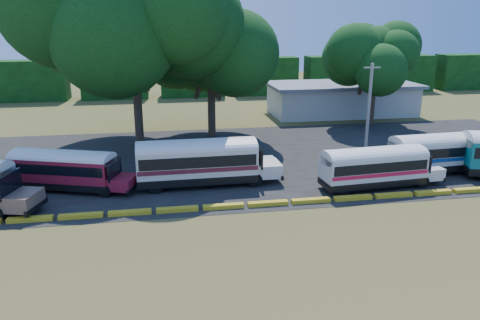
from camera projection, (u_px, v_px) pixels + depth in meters
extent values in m
plane|color=#414D19|center=(249.00, 213.00, 30.03)|extent=(160.00, 160.00, 0.00)
cube|color=black|center=(234.00, 159.00, 41.50)|extent=(64.00, 24.00, 0.02)
cube|color=#BE8E16|center=(30.00, 219.00, 28.73)|extent=(2.70, 0.45, 0.30)
cube|color=#BE8E16|center=(81.00, 216.00, 29.22)|extent=(2.70, 0.45, 0.30)
cube|color=#BE8E16|center=(130.00, 213.00, 29.70)|extent=(2.70, 0.45, 0.30)
cube|color=#BE8E16|center=(177.00, 210.00, 30.19)|extent=(2.70, 0.45, 0.30)
cube|color=#BE8E16|center=(223.00, 207.00, 30.68)|extent=(2.70, 0.45, 0.30)
cube|color=#BE8E16|center=(268.00, 204.00, 31.17)|extent=(2.70, 0.45, 0.30)
cube|color=#BE8E16|center=(311.00, 201.00, 31.66)|extent=(2.70, 0.45, 0.30)
cube|color=#BE8E16|center=(353.00, 198.00, 32.15)|extent=(2.70, 0.45, 0.30)
cube|color=#BE8E16|center=(393.00, 195.00, 32.63)|extent=(2.70, 0.45, 0.30)
cube|color=#BE8E16|center=(433.00, 193.00, 33.12)|extent=(2.70, 0.45, 0.30)
cube|color=#BE8E16|center=(471.00, 190.00, 33.61)|extent=(2.70, 0.45, 0.30)
cube|color=#B8B4A8|center=(341.00, 100.00, 60.72)|extent=(18.00, 8.00, 3.60)
cube|color=#4F5156|center=(342.00, 85.00, 60.14)|extent=(19.00, 9.00, 0.40)
cube|color=black|center=(33.00, 81.00, 70.51)|extent=(10.00, 4.00, 6.00)
cube|color=black|center=(115.00, 79.00, 72.46)|extent=(10.00, 4.00, 6.00)
cube|color=black|center=(192.00, 77.00, 74.42)|extent=(10.00, 4.00, 6.00)
cube|color=black|center=(266.00, 76.00, 76.37)|extent=(10.00, 4.00, 6.00)
cube|color=black|center=(336.00, 74.00, 78.32)|extent=(10.00, 4.00, 6.00)
cube|color=black|center=(402.00, 73.00, 80.27)|extent=(10.00, 4.00, 6.00)
cube|color=black|center=(465.00, 72.00, 82.23)|extent=(10.00, 4.00, 6.00)
cylinder|color=black|center=(16.00, 200.00, 30.84)|extent=(1.09, 0.57, 1.05)
cube|color=brown|center=(22.00, 200.00, 29.51)|extent=(2.46, 2.75, 1.00)
cube|color=black|center=(10.00, 184.00, 29.28)|extent=(0.82, 2.37, 1.44)
cube|color=black|center=(36.00, 207.00, 29.54)|extent=(0.89, 2.53, 0.32)
cylinder|color=black|center=(105.00, 191.00, 32.51)|extent=(0.93, 0.54, 0.90)
cylinder|color=black|center=(116.00, 182.00, 34.33)|extent=(0.93, 0.54, 0.90)
cylinder|color=black|center=(25.00, 186.00, 33.49)|extent=(0.93, 0.54, 0.90)
cylinder|color=black|center=(40.00, 178.00, 35.30)|extent=(0.93, 0.54, 0.90)
cube|color=black|center=(65.00, 182.00, 33.94)|extent=(7.69, 4.56, 0.49)
cube|color=maroon|center=(63.00, 168.00, 33.63)|extent=(7.69, 4.56, 1.64)
cube|color=black|center=(63.00, 166.00, 33.57)|extent=(7.43, 4.51, 0.69)
ellipsoid|color=silver|center=(62.00, 157.00, 33.39)|extent=(7.69, 4.56, 1.01)
cube|color=maroon|center=(123.00, 182.00, 33.15)|extent=(2.18, 2.40, 0.85)
cube|color=black|center=(115.00, 170.00, 32.98)|extent=(0.81, 1.99, 1.23)
cube|color=black|center=(134.00, 188.00, 33.13)|extent=(0.88, 2.13, 0.27)
cube|color=black|center=(20.00, 181.00, 34.55)|extent=(0.88, 2.13, 0.27)
cylinder|color=black|center=(255.00, 180.00, 34.53)|extent=(1.07, 0.31, 1.07)
cylinder|color=black|center=(249.00, 171.00, 36.67)|extent=(1.07, 0.31, 1.07)
cylinder|color=black|center=(156.00, 186.00, 33.26)|extent=(1.07, 0.31, 1.07)
cylinder|color=black|center=(155.00, 176.00, 35.41)|extent=(1.07, 0.31, 1.07)
cube|color=black|center=(197.00, 177.00, 34.83)|extent=(8.77, 2.77, 0.59)
cube|color=silver|center=(197.00, 160.00, 34.46)|extent=(8.77, 2.77, 1.95)
cube|color=black|center=(197.00, 157.00, 34.39)|extent=(8.42, 2.83, 0.82)
cube|color=maroon|center=(197.00, 165.00, 34.57)|extent=(8.68, 2.81, 0.32)
ellipsoid|color=silver|center=(197.00, 148.00, 34.18)|extent=(8.77, 2.77, 1.20)
cube|color=silver|center=(267.00, 168.00, 35.66)|extent=(1.95, 2.37, 1.01)
cube|color=black|center=(259.00, 156.00, 35.24)|extent=(0.19, 2.45, 1.46)
cube|color=black|center=(278.00, 173.00, 35.94)|extent=(0.22, 2.61, 0.32)
cube|color=black|center=(138.00, 181.00, 34.11)|extent=(0.22, 2.61, 0.32)
cylinder|color=black|center=(254.00, 175.00, 35.95)|extent=(0.95, 0.28, 0.95)
cylinder|color=black|center=(249.00, 167.00, 37.87)|extent=(0.95, 0.28, 0.95)
cylinder|color=black|center=(169.00, 179.00, 34.98)|extent=(0.95, 0.28, 0.95)
cylinder|color=black|center=(169.00, 171.00, 36.90)|extent=(0.95, 0.28, 0.95)
cube|color=black|center=(205.00, 171.00, 36.31)|extent=(7.82, 2.48, 0.52)
cube|color=beige|center=(205.00, 157.00, 35.99)|extent=(7.82, 2.48, 1.74)
cube|color=black|center=(204.00, 155.00, 35.93)|extent=(7.51, 2.53, 0.73)
cube|color=#541815|center=(205.00, 162.00, 36.09)|extent=(7.74, 2.52, 0.28)
ellipsoid|color=silver|center=(204.00, 146.00, 35.73)|extent=(7.82, 2.48, 1.07)
cube|color=beige|center=(265.00, 165.00, 36.94)|extent=(1.74, 2.11, 0.90)
cube|color=black|center=(257.00, 154.00, 36.58)|extent=(0.17, 2.19, 1.30)
cube|color=black|center=(275.00, 169.00, 37.17)|extent=(0.20, 2.33, 0.28)
cube|color=black|center=(155.00, 175.00, 35.77)|extent=(0.20, 2.33, 0.28)
cylinder|color=black|center=(423.00, 182.00, 34.30)|extent=(0.94, 0.33, 0.93)
cylinder|color=black|center=(407.00, 174.00, 36.14)|extent=(0.94, 0.33, 0.93)
cylinder|color=black|center=(345.00, 190.00, 32.82)|extent=(0.94, 0.33, 0.93)
cylinder|color=black|center=(332.00, 181.00, 34.65)|extent=(0.94, 0.33, 0.93)
cube|color=black|center=(372.00, 180.00, 34.33)|extent=(7.74, 2.90, 0.51)
cube|color=silver|center=(373.00, 166.00, 34.01)|extent=(7.74, 2.90, 1.69)
cube|color=black|center=(373.00, 163.00, 33.95)|extent=(7.45, 2.93, 0.71)
cube|color=red|center=(373.00, 170.00, 34.11)|extent=(7.67, 2.93, 0.28)
ellipsoid|color=silver|center=(374.00, 155.00, 33.76)|extent=(7.74, 2.90, 1.04)
cube|color=silver|center=(427.00, 172.00, 35.34)|extent=(1.82, 2.16, 0.88)
cube|color=black|center=(422.00, 161.00, 34.94)|extent=(0.30, 2.13, 1.27)
cube|color=black|center=(436.00, 175.00, 35.63)|extent=(0.34, 2.27, 0.28)
cube|color=black|center=(325.00, 186.00, 33.47)|extent=(0.34, 2.27, 0.28)
cylinder|color=black|center=(469.00, 160.00, 39.60)|extent=(0.98, 0.33, 0.97)
cylinder|color=black|center=(414.00, 173.00, 36.22)|extent=(0.98, 0.33, 0.97)
cylinder|color=black|center=(399.00, 165.00, 38.15)|extent=(0.98, 0.33, 0.97)
cube|color=black|center=(438.00, 165.00, 37.77)|extent=(8.08, 2.90, 0.53)
cube|color=silver|center=(439.00, 151.00, 37.43)|extent=(8.08, 2.90, 1.77)
cube|color=black|center=(440.00, 149.00, 37.37)|extent=(7.76, 2.94, 0.74)
cube|color=navy|center=(439.00, 156.00, 37.54)|extent=(8.00, 2.94, 0.29)
ellipsoid|color=silver|center=(441.00, 141.00, 37.17)|extent=(8.08, 2.90, 1.09)
cube|color=black|center=(394.00, 170.00, 36.93)|extent=(0.32, 2.38, 0.29)
cylinder|color=black|center=(475.00, 165.00, 37.93)|extent=(1.15, 0.61, 1.10)
cube|color=black|center=(464.00, 169.00, 36.93)|extent=(0.96, 2.65, 0.33)
cylinder|color=#38261C|center=(138.00, 104.00, 43.94)|extent=(0.80, 0.80, 8.58)
cylinder|color=#38261C|center=(149.00, 63.00, 43.49)|extent=(1.46, 3.03, 4.87)
cylinder|color=#38261C|center=(125.00, 63.00, 43.50)|extent=(2.31, 2.63, 4.87)
cylinder|color=#38261C|center=(132.00, 65.00, 41.63)|extent=(3.09, 0.97, 4.87)
ellipsoid|color=black|center=(132.00, 13.00, 41.57)|extent=(15.09, 15.09, 11.07)
cylinder|color=#38261C|center=(212.00, 107.00, 48.87)|extent=(0.80, 0.80, 6.15)
cylinder|color=#38261C|center=(222.00, 81.00, 48.72)|extent=(1.20, 2.31, 3.55)
cylinder|color=#38261C|center=(201.00, 81.00, 48.73)|extent=(1.82, 2.05, 3.55)
cylinder|color=#38261C|center=(210.00, 84.00, 46.86)|extent=(2.34, 0.83, 3.55)
ellipsoid|color=black|center=(210.00, 49.00, 47.13)|extent=(11.04, 11.04, 8.09)
cylinder|color=#38261C|center=(372.00, 101.00, 54.60)|extent=(0.80, 0.80, 5.39)
cylinder|color=#38261C|center=(381.00, 81.00, 54.55)|extent=(1.12, 2.09, 3.14)
cylinder|color=#38261C|center=(362.00, 81.00, 54.55)|extent=(1.66, 1.86, 3.14)
cylinder|color=#38261C|center=(376.00, 83.00, 52.68)|extent=(2.11, 0.79, 3.14)
ellipsoid|color=black|center=(375.00, 55.00, 53.06)|extent=(8.80, 8.80, 6.45)
cylinder|color=gray|center=(369.00, 107.00, 43.77)|extent=(0.30, 0.30, 8.08)
cube|color=gray|center=(372.00, 68.00, 42.72)|extent=(1.60, 0.12, 0.12)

